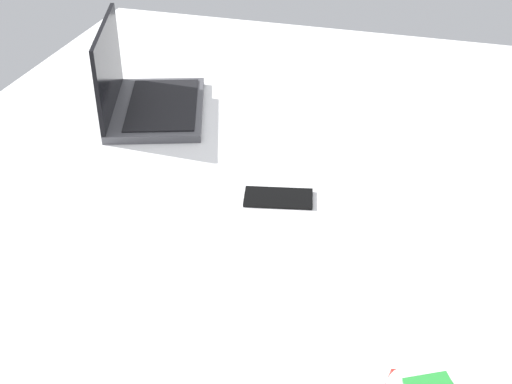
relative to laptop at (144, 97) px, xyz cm
name	(u,v)px	position (x,y,z in cm)	size (l,w,h in cm)	color
bed_mattress	(228,192)	(-16.42, -27.23, -13.41)	(180.00, 140.00, 18.00)	white
laptop	(144,97)	(0.00, 0.00, 0.00)	(38.54, 32.16, 23.00)	#4C4C51
cell_phone	(278,198)	(-28.95, -42.28, -4.01)	(6.80, 14.00, 0.80)	black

